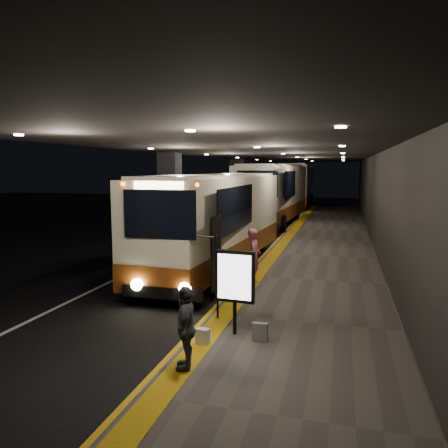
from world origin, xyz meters
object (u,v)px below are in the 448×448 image
at_px(passenger_waiting_grey, 186,328).
at_px(info_sign, 235,278).
at_px(stanchion_post, 218,295).
at_px(coach_second, 274,196).
at_px(bag_plain, 203,337).
at_px(coach_main, 218,224).
at_px(coach_third, 296,186).
at_px(passenger_boarding, 254,256).
at_px(bag_polka, 260,332).

relative_size(passenger_waiting_grey, info_sign, 0.83).
xyz_separation_m(info_sign, stanchion_post, (-0.64, 0.88, -0.67)).
distance_m(coach_second, bag_plain, 21.54).
bearing_deg(passenger_waiting_grey, stanchion_post, 168.70).
bearing_deg(coach_main, coach_third, 93.38).
distance_m(passenger_waiting_grey, info_sign, 1.95).
bearing_deg(passenger_boarding, info_sign, 178.22).
bearing_deg(stanchion_post, coach_third, 92.93).
xyz_separation_m(coach_main, stanchion_post, (1.71, -5.95, -0.91)).
height_order(coach_main, passenger_boarding, coach_main).
bearing_deg(bag_plain, coach_main, 103.78).
xyz_separation_m(passenger_boarding, passenger_waiting_grey, (-0.02, -6.04, -0.11)).
bearing_deg(info_sign, bag_polka, -16.81).
bearing_deg(coach_third, passenger_boarding, -88.26).
bearing_deg(passenger_boarding, coach_second, -0.88).
relative_size(bag_polka, bag_plain, 1.15).
distance_m(passenger_boarding, info_sign, 4.24).
bearing_deg(coach_second, passenger_boarding, -80.46).
relative_size(coach_second, bag_polka, 32.35).
height_order(coach_second, bag_polka, coach_second).
relative_size(passenger_waiting_grey, bag_polka, 3.95).
distance_m(coach_third, bag_polka, 35.52).
height_order(coach_main, coach_second, coach_second).
relative_size(coach_second, passenger_waiting_grey, 8.19).
bearing_deg(passenger_boarding, bag_plain, 171.68).
bearing_deg(bag_polka, coach_main, 112.67).
height_order(passenger_boarding, info_sign, info_sign).
height_order(coach_second, bag_plain, coach_second).
xyz_separation_m(bag_plain, info_sign, (0.49, 0.73, 1.08)).
bearing_deg(bag_plain, info_sign, 55.89).
relative_size(coach_main, coach_third, 0.85).
bearing_deg(coach_third, stanchion_post, -88.97).
height_order(passenger_boarding, bag_plain, passenger_boarding).
distance_m(bag_polka, stanchion_post, 1.71).
xyz_separation_m(bag_polka, info_sign, (-0.60, 0.23, 1.05)).
distance_m(passenger_boarding, stanchion_post, 3.35).
relative_size(bag_polka, info_sign, 0.21).
relative_size(coach_main, stanchion_post, 9.53).
distance_m(coach_main, bag_polka, 7.75).
height_order(bag_polka, stanchion_post, stanchion_post).
bearing_deg(coach_second, coach_third, 93.13).
xyz_separation_m(coach_main, bag_plain, (1.85, -7.55, -1.33)).
bearing_deg(passenger_boarding, coach_main, 28.78).
height_order(coach_third, bag_plain, coach_third).
xyz_separation_m(coach_third, bag_plain, (1.90, -35.85, -1.65)).
bearing_deg(passenger_boarding, stanchion_post, 168.80).
distance_m(bag_plain, stanchion_post, 1.66).
xyz_separation_m(coach_main, passenger_waiting_grey, (1.90, -8.65, -0.73)).
xyz_separation_m(coach_second, passenger_boarding, (1.91, -16.47, -0.85)).
bearing_deg(stanchion_post, bag_plain, -84.85).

